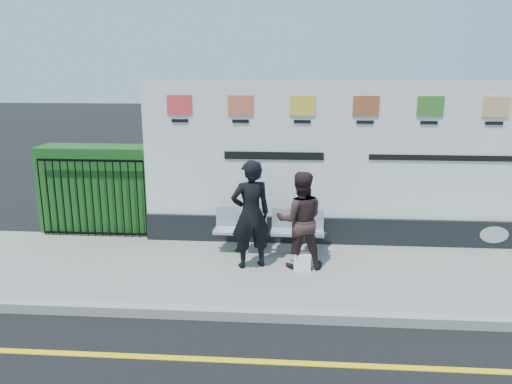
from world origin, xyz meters
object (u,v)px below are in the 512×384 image
billboard (362,175)px  bench (269,241)px  woman_left (251,214)px  woman_right (300,220)px

billboard → bench: bearing=-159.3°
woman_left → billboard: bearing=-166.9°
bench → woman_right: woman_right is taller
billboard → bench: 2.08m
woman_right → bench: bearing=-54.8°
woman_right → billboard: bearing=-138.0°
woman_left → woman_right: 0.81m
woman_right → woman_left: bearing=-3.1°
woman_left → bench: bearing=-132.4°
billboard → woman_left: (-1.92, -1.28, -0.40)m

